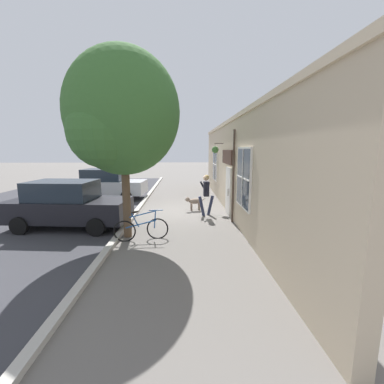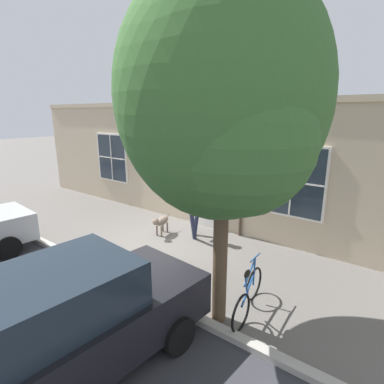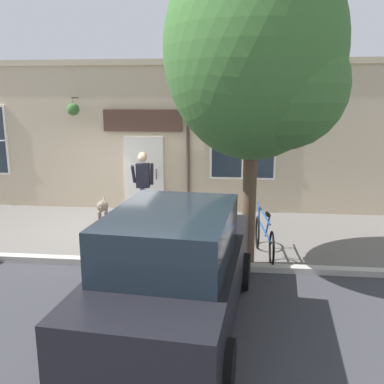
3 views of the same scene
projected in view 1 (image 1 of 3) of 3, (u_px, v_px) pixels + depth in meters
The scene contains 9 objects.
ground_plane at pixel (180, 212), 11.94m from camera, with size 90.00×90.00×0.00m, color #66605B.
curb_and_road at pixel (52, 213), 11.74m from camera, with size 10.10×28.00×0.12m.
storefront_facade at pixel (231, 166), 11.68m from camera, with size 0.95×18.00×4.19m.
pedestrian_walking at pixel (206, 191), 11.15m from camera, with size 0.71×0.55×1.80m.
dog_on_leash at pixel (194, 201), 12.20m from camera, with size 1.03×0.42×0.68m.
street_tree_by_curb at pixel (120, 116), 7.85m from camera, with size 3.54×3.18×5.96m.
leaning_bicycle at pixel (141, 229), 8.20m from camera, with size 1.72×0.30×1.00m.
parked_car_nearest_curb at pixel (107, 184), 15.03m from camera, with size 4.44×2.22×1.75m.
parked_car_mid_block at pixel (68, 204), 9.43m from camera, with size 4.44×2.22×1.75m.
Camera 1 is at (-0.17, 11.63, 2.89)m, focal length 24.00 mm.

